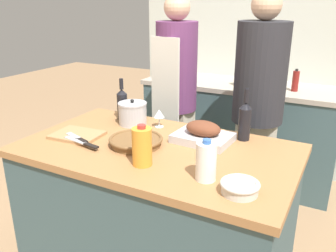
# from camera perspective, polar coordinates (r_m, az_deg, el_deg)

# --- Properties ---
(kitchen_island) EXTENTS (1.50, 0.88, 0.88)m
(kitchen_island) POSITION_cam_1_polar(r_m,az_deg,el_deg) (2.16, -1.69, -14.13)
(kitchen_island) COLOR #3D565B
(kitchen_island) RESTS_ON ground_plane
(back_counter) EXTENTS (1.79, 0.60, 0.92)m
(back_counter) POSITION_cam_1_polar(r_m,az_deg,el_deg) (3.45, 11.19, -0.76)
(back_counter) COLOR #3D565B
(back_counter) RESTS_ON ground_plane
(back_wall) EXTENTS (2.29, 0.10, 2.55)m
(back_wall) POSITION_cam_1_polar(r_m,az_deg,el_deg) (3.59, 13.77, 13.29)
(back_wall) COLOR silver
(back_wall) RESTS_ON ground_plane
(roasting_pan) EXTENTS (0.33, 0.25, 0.12)m
(roasting_pan) POSITION_cam_1_polar(r_m,az_deg,el_deg) (2.01, 5.64, -1.26)
(roasting_pan) COLOR #BCBCC1
(roasting_pan) RESTS_ON kitchen_island
(wicker_basket) EXTENTS (0.30, 0.30, 0.05)m
(wicker_basket) POSITION_cam_1_polar(r_m,az_deg,el_deg) (1.97, -5.17, -2.40)
(wicker_basket) COLOR brown
(wicker_basket) RESTS_ON kitchen_island
(cutting_board) EXTENTS (0.29, 0.24, 0.02)m
(cutting_board) POSITION_cam_1_polar(r_m,az_deg,el_deg) (2.16, -14.35, -1.40)
(cutting_board) COLOR #AD7F51
(cutting_board) RESTS_ON kitchen_island
(stock_pot) EXTENTS (0.18, 0.18, 0.17)m
(stock_pot) POSITION_cam_1_polar(r_m,az_deg,el_deg) (2.29, -5.69, 2.03)
(stock_pot) COLOR #B7B7BC
(stock_pot) RESTS_ON kitchen_island
(mixing_bowl) EXTENTS (0.17, 0.17, 0.05)m
(mixing_bowl) POSITION_cam_1_polar(r_m,az_deg,el_deg) (1.52, 11.45, -9.56)
(mixing_bowl) COLOR beige
(mixing_bowl) RESTS_ON kitchen_island
(juice_jug) EXTENTS (0.10, 0.10, 0.21)m
(juice_jug) POSITION_cam_1_polar(r_m,az_deg,el_deg) (1.71, -4.19, -3.29)
(juice_jug) COLOR orange
(juice_jug) RESTS_ON kitchen_island
(milk_jug) EXTENTS (0.09, 0.09, 0.19)m
(milk_jug) POSITION_cam_1_polar(r_m,az_deg,el_deg) (1.58, 6.14, -5.66)
(milk_jug) COLOR white
(milk_jug) RESTS_ON kitchen_island
(wine_bottle_green) EXTENTS (0.07, 0.07, 0.30)m
(wine_bottle_green) POSITION_cam_1_polar(r_m,az_deg,el_deg) (2.05, 12.20, 0.94)
(wine_bottle_green) COLOR black
(wine_bottle_green) RESTS_ON kitchen_island
(wine_bottle_dark) EXTENTS (0.07, 0.07, 0.27)m
(wine_bottle_dark) POSITION_cam_1_polar(r_m,az_deg,el_deg) (2.40, -7.37, 3.68)
(wine_bottle_dark) COLOR black
(wine_bottle_dark) RESTS_ON kitchen_island
(wine_glass_left) EXTENTS (0.07, 0.07, 0.11)m
(wine_glass_left) POSITION_cam_1_polar(r_m,az_deg,el_deg) (2.22, -1.44, 1.90)
(wine_glass_left) COLOR silver
(wine_glass_left) RESTS_ON kitchen_island
(knife_chef) EXTENTS (0.26, 0.08, 0.01)m
(knife_chef) POSITION_cam_1_polar(r_m,az_deg,el_deg) (2.00, -13.56, -2.59)
(knife_chef) COLOR #B7B7BC
(knife_chef) RESTS_ON cutting_board
(knife_paring) EXTENTS (0.20, 0.09, 0.01)m
(knife_paring) POSITION_cam_1_polar(r_m,az_deg,el_deg) (2.08, -14.31, -1.87)
(knife_paring) COLOR #B7B7BC
(knife_paring) RESTS_ON cutting_board
(condiment_bottle_tall) EXTENTS (0.05, 0.05, 0.19)m
(condiment_bottle_tall) POSITION_cam_1_polar(r_m,az_deg,el_deg) (3.14, 19.76, 6.81)
(condiment_bottle_tall) COLOR maroon
(condiment_bottle_tall) RESTS_ON back_counter
(condiment_bottle_short) EXTENTS (0.06, 0.06, 0.16)m
(condiment_bottle_short) POSITION_cam_1_polar(r_m,az_deg,el_deg) (3.22, 11.20, 7.62)
(condiment_bottle_short) COLOR #B28E2D
(condiment_bottle_short) RESTS_ON back_counter
(person_cook_aproned) EXTENTS (0.32, 0.33, 1.68)m
(person_cook_aproned) POSITION_cam_1_polar(r_m,az_deg,el_deg) (2.82, 1.30, 5.27)
(person_cook_aproned) COLOR beige
(person_cook_aproned) RESTS_ON ground_plane
(person_cook_guest) EXTENTS (0.35, 0.35, 1.71)m
(person_cook_guest) POSITION_cam_1_polar(r_m,az_deg,el_deg) (2.58, 14.22, 3.41)
(person_cook_guest) COLOR beige
(person_cook_guest) RESTS_ON ground_plane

